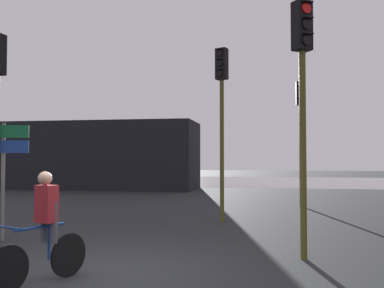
% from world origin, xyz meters
% --- Properties ---
extents(ground_plane, '(120.00, 120.00, 0.00)m').
position_xyz_m(ground_plane, '(0.00, 0.00, 0.00)').
color(ground_plane, black).
extents(water_strip, '(80.00, 16.00, 0.01)m').
position_xyz_m(water_strip, '(0.00, 28.16, 0.00)').
color(water_strip, gray).
rests_on(water_strip, ground).
extents(distant_building, '(14.36, 4.00, 3.98)m').
position_xyz_m(distant_building, '(-8.83, 18.16, 1.99)').
color(distant_building, black).
rests_on(distant_building, ground).
extents(traffic_light_near_right, '(0.40, 0.42, 4.67)m').
position_xyz_m(traffic_light_near_right, '(3.14, 1.59, 3.24)').
color(traffic_light_near_right, '#4C4719').
rests_on(traffic_light_near_right, ground).
extents(traffic_light_far_right, '(0.34, 0.36, 4.74)m').
position_xyz_m(traffic_light_far_right, '(3.75, 10.24, 3.28)').
color(traffic_light_far_right, '#4C4719').
rests_on(traffic_light_far_right, ground).
extents(traffic_light_center, '(0.39, 0.40, 4.99)m').
position_xyz_m(traffic_light_center, '(1.22, 5.83, 3.43)').
color(traffic_light_center, '#4C4719').
rests_on(traffic_light_center, ground).
extents(direction_sign_post, '(1.05, 0.39, 2.60)m').
position_xyz_m(direction_sign_post, '(-3.28, 2.24, 1.79)').
color(direction_sign_post, slate).
rests_on(direction_sign_post, ground).
extents(cyclist, '(0.74, 1.60, 1.62)m').
position_xyz_m(cyclist, '(-0.67, -0.63, 0.82)').
color(cyclist, black).
rests_on(cyclist, ground).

